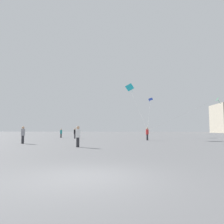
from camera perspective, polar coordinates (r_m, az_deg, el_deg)
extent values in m
plane|color=slate|center=(6.39, -7.66, -17.68)|extent=(300.00, 300.00, 0.00)
cylinder|color=#2D2D33|center=(33.83, -10.33, -6.65)|extent=(0.25, 0.25, 0.76)
cylinder|color=black|center=(33.82, -10.31, -5.45)|extent=(0.36, 0.36, 0.66)
sphere|color=tan|center=(33.82, -10.30, -4.68)|extent=(0.25, 0.25, 0.25)
cylinder|color=#2D2D33|center=(28.00, 9.82, -6.99)|extent=(0.26, 0.26, 0.78)
cylinder|color=red|center=(27.98, 9.80, -5.49)|extent=(0.38, 0.38, 0.68)
sphere|color=tan|center=(27.98, 9.79, -4.53)|extent=(0.26, 0.26, 0.26)
cylinder|color=#2D2D33|center=(22.97, -23.65, -7.08)|extent=(0.26, 0.26, 0.80)
cylinder|color=gray|center=(22.95, -23.58, -5.20)|extent=(0.38, 0.38, 0.70)
sphere|color=tan|center=(22.95, -23.54, -4.00)|extent=(0.26, 0.26, 0.26)
cylinder|color=#2D2D33|center=(17.05, -9.52, -8.34)|extent=(0.25, 0.25, 0.78)
cylinder|color=white|center=(17.02, -9.48, -5.88)|extent=(0.37, 0.37, 0.68)
sphere|color=tan|center=(17.02, -9.46, -4.31)|extent=(0.25, 0.25, 0.25)
cylinder|color=#2D2D33|center=(36.92, -14.04, -6.46)|extent=(0.24, 0.24, 0.73)
cylinder|color=teal|center=(36.91, -14.02, -5.40)|extent=(0.35, 0.35, 0.63)
sphere|color=tan|center=(36.91, -14.01, -4.73)|extent=(0.24, 0.24, 0.24)
pyramid|color=green|center=(32.15, 27.28, 3.22)|extent=(0.72, 1.03, 0.51)
sphere|color=green|center=(32.05, 27.55, 2.84)|extent=(0.10, 0.10, 0.10)
sphere|color=green|center=(31.95, 27.78, 2.49)|extent=(0.10, 0.10, 0.10)
sphere|color=green|center=(31.85, 28.00, 2.14)|extent=(0.10, 0.10, 0.10)
cylinder|color=silver|center=(29.64, 19.19, -0.69)|extent=(9.97, 1.08, 4.38)
pyramid|color=#1EB2C6|center=(33.92, 4.89, 6.86)|extent=(1.48, 1.42, 0.94)
sphere|color=#1EB2C6|center=(33.84, 5.16, 6.51)|extent=(0.10, 0.10, 0.10)
sphere|color=#1EB2C6|center=(33.78, 5.40, 6.17)|extent=(0.10, 0.10, 0.10)
sphere|color=#1EB2C6|center=(33.72, 5.64, 5.83)|extent=(0.10, 0.10, 0.10)
cylinder|color=silver|center=(30.75, 7.13, 1.43)|extent=(2.08, 5.43, 7.06)
pyramid|color=blue|center=(43.36, 10.68, 3.53)|extent=(1.20, 1.14, 0.50)
sphere|color=blue|center=(43.21, 10.58, 3.25)|extent=(0.10, 0.10, 0.10)
sphere|color=blue|center=(43.07, 10.47, 2.99)|extent=(0.10, 0.10, 0.10)
sphere|color=blue|center=(42.94, 10.36, 2.73)|extent=(0.10, 0.10, 0.10)
cylinder|color=silver|center=(35.57, 10.34, 0.12)|extent=(2.75, 14.68, 6.46)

